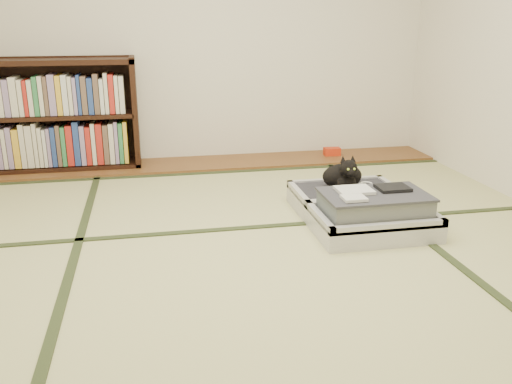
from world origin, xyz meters
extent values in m
plane|color=#C9C486|center=(0.00, 0.00, 0.00)|extent=(4.50, 4.50, 0.00)
cube|color=brown|center=(0.00, 2.00, 0.01)|extent=(4.00, 0.50, 0.02)
cube|color=red|center=(1.11, 2.03, 0.06)|extent=(0.15, 0.10, 0.07)
plane|color=silver|center=(0.00, 2.25, 1.20)|extent=(4.00, 0.00, 4.00)
cube|color=#2D381E|center=(-1.00, 0.00, 0.00)|extent=(0.05, 4.50, 0.01)
cube|color=#2D381E|center=(1.00, 0.00, 0.00)|extent=(0.05, 4.50, 0.01)
cube|color=#2D381E|center=(0.00, 0.40, 0.00)|extent=(4.00, 0.05, 0.01)
cube|color=#2D381E|center=(0.00, 1.70, 0.00)|extent=(4.00, 0.05, 0.01)
cube|color=black|center=(-0.67, 2.07, 0.47)|extent=(0.04, 0.34, 0.95)
cube|color=black|center=(-1.39, 2.07, 0.03)|extent=(1.48, 0.34, 0.04)
cube|color=black|center=(-1.39, 2.07, 0.91)|extent=(1.48, 0.34, 0.04)
cube|color=black|center=(-1.39, 2.07, 0.47)|extent=(1.42, 0.34, 0.03)
cube|color=black|center=(-1.39, 2.23, 0.47)|extent=(1.48, 0.02, 0.95)
cube|color=gray|center=(-1.39, 2.05, 0.25)|extent=(1.33, 0.24, 0.40)
cube|color=gray|center=(-1.39, 2.05, 0.66)|extent=(1.33, 0.24, 0.36)
cube|color=silver|center=(0.73, 0.16, 0.06)|extent=(0.71, 0.47, 0.12)
cube|color=#2E2D34|center=(0.73, 0.16, 0.09)|extent=(0.63, 0.40, 0.09)
cube|color=silver|center=(0.73, -0.05, 0.13)|extent=(0.71, 0.04, 0.05)
cube|color=silver|center=(0.73, 0.38, 0.13)|extent=(0.71, 0.04, 0.05)
cube|color=silver|center=(0.40, 0.16, 0.13)|extent=(0.04, 0.47, 0.05)
cube|color=silver|center=(1.07, 0.16, 0.13)|extent=(0.04, 0.47, 0.05)
cube|color=silver|center=(0.73, 0.64, 0.06)|extent=(0.71, 0.47, 0.12)
cube|color=#2E2D34|center=(0.73, 0.64, 0.09)|extent=(0.63, 0.40, 0.09)
cube|color=silver|center=(0.73, 0.42, 0.13)|extent=(0.71, 0.04, 0.05)
cube|color=silver|center=(0.73, 0.85, 0.13)|extent=(0.71, 0.04, 0.05)
cube|color=silver|center=(0.40, 0.64, 0.13)|extent=(0.04, 0.47, 0.05)
cube|color=silver|center=(1.07, 0.64, 0.13)|extent=(0.04, 0.47, 0.05)
cylinder|color=black|center=(0.73, 0.40, 0.13)|extent=(0.64, 0.02, 0.02)
cube|color=gray|center=(0.73, 0.16, 0.18)|extent=(0.61, 0.37, 0.12)
cube|color=#393A41|center=(0.73, 0.16, 0.25)|extent=(0.62, 0.39, 0.01)
cube|color=silver|center=(0.62, 0.21, 0.27)|extent=(0.21, 0.17, 0.02)
cube|color=black|center=(0.87, 0.21, 0.27)|extent=(0.19, 0.15, 0.02)
cube|color=silver|center=(0.56, 0.07, 0.27)|extent=(0.13, 0.11, 0.02)
cube|color=white|center=(0.52, -0.06, 0.07)|extent=(0.06, 0.01, 0.04)
cube|color=white|center=(0.64, -0.06, 0.06)|extent=(0.05, 0.01, 0.03)
cube|color=orange|center=(0.97, -0.06, 0.07)|extent=(0.05, 0.01, 0.03)
cube|color=#197F33|center=(0.90, -0.06, 0.09)|extent=(0.04, 0.01, 0.03)
ellipsoid|color=black|center=(0.71, 0.67, 0.22)|extent=(0.27, 0.18, 0.17)
ellipsoid|color=black|center=(0.71, 0.59, 0.20)|extent=(0.14, 0.10, 0.10)
ellipsoid|color=black|center=(0.71, 0.56, 0.31)|extent=(0.12, 0.11, 0.11)
sphere|color=black|center=(0.71, 0.52, 0.29)|extent=(0.05, 0.05, 0.05)
cone|color=black|center=(0.68, 0.58, 0.36)|extent=(0.04, 0.05, 0.05)
cone|color=black|center=(0.75, 0.58, 0.36)|extent=(0.04, 0.05, 0.05)
sphere|color=#A5BF33|center=(0.69, 0.51, 0.31)|extent=(0.02, 0.02, 0.02)
sphere|color=#A5BF33|center=(0.73, 0.51, 0.31)|extent=(0.02, 0.02, 0.02)
cylinder|color=black|center=(0.81, 0.76, 0.16)|extent=(0.17, 0.10, 0.03)
torus|color=white|center=(0.89, 0.69, 0.14)|extent=(0.10, 0.10, 0.01)
torus|color=white|center=(0.90, 0.68, 0.15)|extent=(0.08, 0.08, 0.01)
camera|label=1|loc=(-0.56, -2.69, 1.24)|focal=38.00mm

